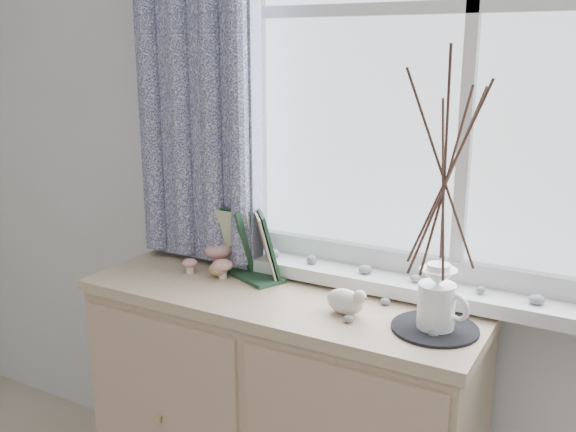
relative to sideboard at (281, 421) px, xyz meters
The scene contains 8 objects.
sideboard is the anchor object (origin of this frame).
botanical_book 0.56m from the sideboard, 161.70° to the left, with size 0.31×0.13×0.22m, color #1D3D27, non-canonical shape.
toadstool_cluster 0.55m from the sideboard, 166.87° to the left, with size 0.18×0.15×0.09m.
wooden_eggs 0.52m from the sideboard, 168.57° to the left, with size 0.10×0.11×0.07m.
songbird_figurine 0.52m from the sideboard, 11.27° to the right, with size 0.15×0.07×0.08m, color white, non-canonical shape.
crocheted_doily 0.64m from the sideboard, ahead, with size 0.22×0.22×0.01m, color black.
twig_pitcher 0.96m from the sideboard, ahead, with size 0.33×0.33×0.72m.
sideboard_pebbles 0.56m from the sideboard, ahead, with size 0.25×0.18×0.02m.
Camera 1 is at (0.73, 0.23, 1.55)m, focal length 40.00 mm.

